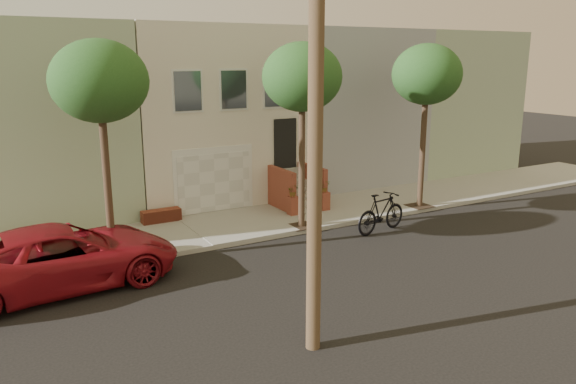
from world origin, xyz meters
TOP-DOWN VIEW (x-y plane):
  - ground at (0.00, 0.00)m, footprint 90.00×90.00m
  - sidewalk at (0.00, 5.35)m, footprint 40.00×3.70m
  - house_row at (0.00, 11.19)m, footprint 33.10×11.70m
  - tree_left at (-5.50, 3.90)m, footprint 2.70×2.57m
  - tree_mid at (1.00, 3.90)m, footprint 2.70×2.57m
  - tree_right at (6.50, 3.90)m, footprint 2.70×2.57m
  - pickup_truck at (-7.02, 2.78)m, footprint 6.21×3.23m
  - motorcycle at (3.31, 2.37)m, footprint 2.41×1.08m

SIDE VIEW (x-z plane):
  - ground at x=0.00m, z-range 0.00..0.00m
  - sidewalk at x=0.00m, z-range 0.00..0.15m
  - motorcycle at x=3.31m, z-range 0.00..1.40m
  - pickup_truck at x=-7.02m, z-range 0.00..1.67m
  - house_row at x=0.00m, z-range 0.14..7.14m
  - tree_left at x=-5.50m, z-range 2.11..8.41m
  - tree_mid at x=1.00m, z-range 2.11..8.41m
  - tree_right at x=6.50m, z-range 2.11..8.41m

